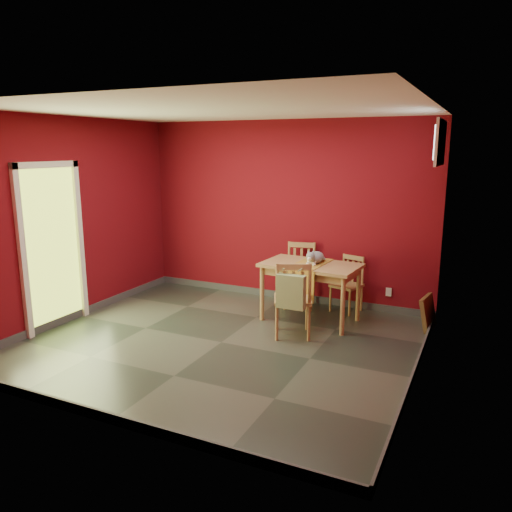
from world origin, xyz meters
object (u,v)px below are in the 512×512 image
at_px(chair_near, 293,298).
at_px(cat, 315,255).
at_px(tote_bag, 291,292).
at_px(chair_far_right, 348,283).
at_px(picture_frame, 428,313).
at_px(chair_far_left, 300,274).
at_px(dining_table, 311,271).

relative_size(chair_near, cat, 2.20).
relative_size(tote_bag, cat, 1.09).
xyz_separation_m(chair_near, tote_bag, (0.06, -0.22, 0.15)).
xyz_separation_m(chair_far_right, picture_frame, (1.14, -0.30, -0.19)).
distance_m(chair_far_left, chair_near, 1.25).
bearing_deg(chair_near, picture_frame, 33.45).
relative_size(dining_table, chair_far_right, 1.66).
xyz_separation_m(tote_bag, cat, (-0.01, 0.91, 0.26)).
relative_size(chair_near, picture_frame, 2.14).
xyz_separation_m(chair_far_left, picture_frame, (1.84, -0.22, -0.26)).
height_order(dining_table, picture_frame, dining_table).
bearing_deg(dining_table, chair_far_right, 61.28).
distance_m(chair_near, picture_frame, 1.80).
bearing_deg(dining_table, chair_far_left, 122.31).
xyz_separation_m(chair_far_left, chair_near, (0.35, -1.20, 0.02)).
xyz_separation_m(chair_far_left, chair_far_right, (0.70, 0.08, -0.07)).
height_order(chair_near, tote_bag, chair_near).
bearing_deg(chair_far_right, picture_frame, -14.82).
bearing_deg(tote_bag, chair_far_right, 78.94).
bearing_deg(chair_far_left, cat, -52.01).
xyz_separation_m(dining_table, picture_frame, (1.49, 0.34, -0.47)).
xyz_separation_m(chair_far_left, cat, (0.39, -0.50, 0.42)).
bearing_deg(cat, tote_bag, -73.10).
bearing_deg(chair_far_left, chair_near, -73.86).
xyz_separation_m(tote_bag, picture_frame, (1.43, 1.20, -0.43)).
distance_m(chair_far_right, cat, 0.83).
height_order(dining_table, tote_bag, tote_bag).
bearing_deg(chair_far_right, chair_far_left, -173.19).
bearing_deg(picture_frame, chair_far_right, 165.18).
relative_size(tote_bag, picture_frame, 1.06).
relative_size(cat, picture_frame, 0.97).
bearing_deg(cat, dining_table, -114.59).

